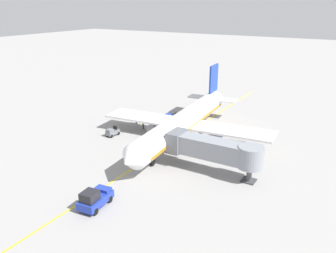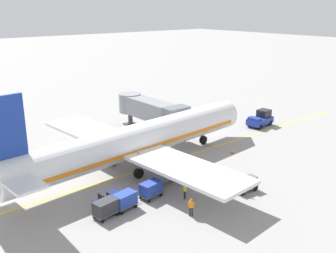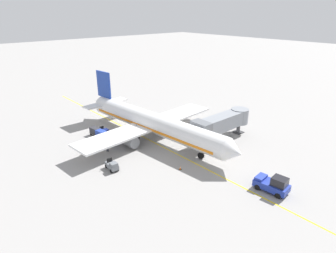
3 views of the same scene
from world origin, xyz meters
The scene contains 13 objects.
ground_plane centered at (0.00, 0.00, 0.00)m, with size 400.00×400.00×0.00m, color gray.
gate_lead_in_line centered at (0.00, 0.00, 0.00)m, with size 0.24×80.00×0.01m, color gold.
parked_airliner centered at (-0.86, -0.47, 3.19)m, with size 30.33×37.35×10.63m.
jet_bridge centered at (-10.18, 8.39, 3.45)m, with size 13.56×3.50×4.98m.
pushback_tractor centered at (-2.16, 23.50, 1.10)m, with size 2.63×4.60×2.40m.
baggage_tug_lead centered at (5.16, -7.84, 0.71)m, with size 1.32×2.52×1.62m.
baggage_tug_trailing centered at (10.84, 4.52, 0.71)m, with size 1.48×2.60×1.62m.
baggage_cart_front centered at (6.00, -3.66, 0.95)m, with size 1.61×2.97×1.58m.
baggage_cart_second_in_train centered at (6.28, -6.83, 0.95)m, with size 1.61×2.97×1.58m.
baggage_cart_third_in_train centered at (6.41, -8.89, 0.95)m, with size 1.61×2.97×1.58m.
ground_crew_wing_walker centered at (11.01, -3.02, 0.95)m, with size 0.56×0.59×1.69m.
ground_crew_loader centered at (8.23, -1.30, 0.95)m, with size 0.68×0.41×1.69m.
safety_cone_nose_left centered at (3.07, 11.29, 0.29)m, with size 0.36×0.36×0.59m.
Camera 3 is at (29.96, 39.09, 22.53)m, focal length 31.21 mm.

